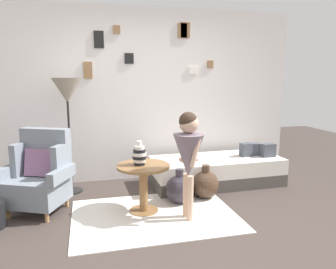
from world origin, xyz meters
name	(u,v)px	position (x,y,z in m)	size (l,w,h in m)	color
ground_plane	(176,231)	(0.00, 0.00, 0.00)	(12.00, 12.00, 0.00)	#423833
gallery_wall	(143,95)	(0.00, 1.95, 1.30)	(4.80, 0.12, 2.60)	silver
rug	(155,215)	(-0.14, 0.43, 0.01)	(1.86, 1.34, 0.01)	silver
armchair	(40,175)	(-1.42, 0.93, 0.44)	(0.89, 0.81, 0.97)	tan
daybed	(216,171)	(0.98, 1.32, 0.20)	(1.92, 0.84, 0.40)	#4C4742
pillow_head	(268,150)	(1.76, 1.20, 0.50)	(0.20, 0.12, 0.20)	#474C56
pillow_mid	(252,149)	(1.56, 1.35, 0.49)	(0.22, 0.12, 0.18)	#474C56
pillow_back	(246,150)	(1.44, 1.31, 0.50)	(0.16, 0.12, 0.20)	#474C56
side_table	(143,178)	(-0.24, 0.58, 0.42)	(0.62, 0.62, 0.57)	olive
vase_striped	(139,155)	(-0.28, 0.59, 0.69)	(0.16, 0.16, 0.28)	black
floor_lamp	(67,95)	(-1.09, 1.50, 1.35)	(0.40, 0.40, 1.57)	black
person_child	(189,151)	(0.21, 0.26, 0.78)	(0.34, 0.34, 1.21)	#D8AD8E
book_on_daybed	(188,160)	(0.53, 1.26, 0.42)	(0.22, 0.16, 0.03)	#C05A5B
demijohn_near	(179,189)	(0.25, 0.74, 0.18)	(0.36, 0.36, 0.44)	#332D38
demijohn_far	(205,184)	(0.62, 0.82, 0.19)	(0.36, 0.36, 0.45)	#473323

